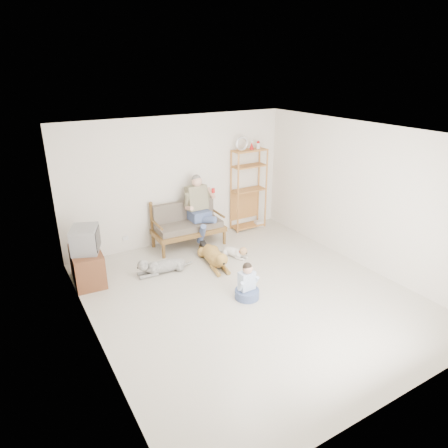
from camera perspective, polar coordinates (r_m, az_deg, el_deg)
floor at (r=6.87m, az=3.64°, el=-10.11°), size 5.50×5.50×0.00m
ceiling at (r=5.92m, az=4.27°, el=12.71°), size 5.50×5.50×0.00m
wall_back at (r=8.56m, az=-6.54°, el=6.19°), size 5.00×0.00×5.00m
wall_front at (r=4.52m, az=24.26°, el=-10.54°), size 5.00×0.00×5.00m
wall_left at (r=5.38m, az=-18.76°, el=-4.51°), size 0.00×5.50×5.50m
wall_right at (r=7.89m, az=19.15°, el=3.76°), size 0.00×5.50×5.50m
loveseat at (r=8.54m, az=-5.28°, el=0.08°), size 1.52×0.74×0.95m
man at (r=8.39m, az=-3.32°, el=1.26°), size 0.57×0.82×1.33m
etagere at (r=9.28m, az=3.54°, el=5.03°), size 0.83×0.37×2.18m
book_stack at (r=9.69m, az=5.01°, el=0.09°), size 0.21×0.16×0.13m
tv_stand at (r=7.53m, az=-18.99°, el=-5.72°), size 0.56×0.93×0.60m
crt_tv at (r=7.30m, az=-19.18°, el=-2.11°), size 0.59×0.65×0.44m
wall_outlet at (r=8.49m, az=-13.89°, el=-1.97°), size 0.12×0.02×0.08m
golden_retriever at (r=7.77m, az=-1.38°, el=-4.68°), size 0.48×1.34×0.41m
shaggy_dog at (r=7.57m, az=-9.04°, el=-5.97°), size 1.15×0.31×0.34m
terrier at (r=8.09m, az=1.75°, el=-4.02°), size 0.37×0.66×0.26m
child at (r=6.69m, az=3.30°, el=-8.73°), size 0.41×0.41×0.65m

